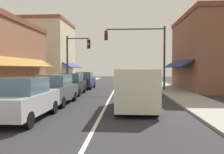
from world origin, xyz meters
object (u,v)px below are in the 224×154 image
at_px(parked_car_third_left, 72,84).
at_px(traffic_signal_mast_arm, 144,47).
at_px(parked_car_nearest_left, 24,99).
at_px(van_in_lane, 135,87).
at_px(parked_car_far_left, 85,80).
at_px(traffic_signal_left_corner, 75,55).
at_px(parked_car_second_left, 56,90).

bearing_deg(parked_car_third_left, traffic_signal_mast_arm, 27.92).
xyz_separation_m(parked_car_nearest_left, van_in_lane, (4.71, 2.76, 0.27)).
relative_size(parked_car_far_left, traffic_signal_left_corner, 0.76).
distance_m(parked_car_third_left, traffic_signal_left_corner, 5.14).
xyz_separation_m(parked_car_second_left, parked_car_third_left, (-0.22, 5.07, 0.00)).
bearing_deg(parked_car_far_left, parked_car_nearest_left, -89.26).
bearing_deg(traffic_signal_left_corner, parked_car_second_left, -84.16).
height_order(traffic_signal_mast_arm, traffic_signal_left_corner, traffic_signal_mast_arm).
relative_size(parked_car_second_left, traffic_signal_left_corner, 0.76).
xyz_separation_m(parked_car_second_left, van_in_lane, (4.67, -1.44, 0.27)).
bearing_deg(traffic_signal_mast_arm, parked_car_far_left, 161.03).
bearing_deg(parked_car_third_left, parked_car_far_left, 87.99).
relative_size(van_in_lane, traffic_signal_left_corner, 0.96).
height_order(parked_car_second_left, traffic_signal_left_corner, traffic_signal_left_corner).
xyz_separation_m(parked_car_third_left, traffic_signal_mast_arm, (6.13, 3.42, 3.34)).
relative_size(parked_car_far_left, van_in_lane, 0.79).
height_order(parked_car_far_left, traffic_signal_left_corner, traffic_signal_left_corner).
bearing_deg(parked_car_nearest_left, traffic_signal_mast_arm, 65.72).
distance_m(parked_car_far_left, van_in_lane, 12.94).
relative_size(parked_car_third_left, van_in_lane, 0.80).
relative_size(parked_car_third_left, traffic_signal_mast_arm, 0.67).
xyz_separation_m(parked_car_third_left, traffic_signal_left_corner, (-0.74, 4.34, 2.66)).
bearing_deg(parked_car_third_left, van_in_lane, -54.29).
xyz_separation_m(parked_car_nearest_left, parked_car_third_left, (-0.19, 9.27, 0.00)).
bearing_deg(van_in_lane, parked_car_second_left, 162.96).
xyz_separation_m(parked_car_nearest_left, traffic_signal_mast_arm, (5.94, 12.69, 3.34)).
bearing_deg(parked_car_far_left, van_in_lane, -67.83).
height_order(parked_car_second_left, traffic_signal_mast_arm, traffic_signal_mast_arm).
bearing_deg(traffic_signal_left_corner, van_in_lane, -62.56).
distance_m(parked_car_nearest_left, parked_car_second_left, 4.20).
bearing_deg(parked_car_nearest_left, parked_car_third_left, 91.97).
xyz_separation_m(parked_car_nearest_left, traffic_signal_left_corner, (-0.93, 13.61, 2.66)).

